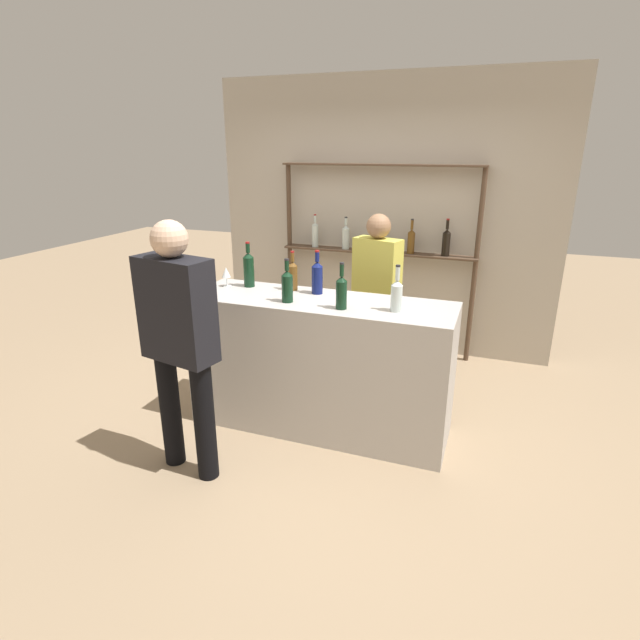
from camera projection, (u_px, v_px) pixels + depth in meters
ground_plane at (320, 424)px, 4.01m from camera, size 16.00×16.00×0.00m
bar_counter at (320, 365)px, 3.84m from camera, size 1.98×0.61×1.05m
back_wall at (383, 218)px, 5.24m from camera, size 3.58×0.12×2.80m
back_shelf at (379, 232)px, 5.12m from camera, size 2.03×0.18×1.95m
counter_bottle_0 at (293, 275)px, 3.88m from camera, size 0.07×0.07×0.31m
counter_bottle_1 at (397, 294)px, 3.38m from camera, size 0.08×0.08×0.32m
counter_bottle_2 at (317, 277)px, 3.78m from camera, size 0.09×0.09×0.33m
counter_bottle_3 at (341, 291)px, 3.43m from camera, size 0.08×0.08×0.33m
counter_bottle_4 at (249, 269)px, 3.97m from camera, size 0.09×0.09×0.36m
counter_bottle_5 at (287, 285)px, 3.58m from camera, size 0.08×0.08×0.32m
wine_glass at (226, 273)px, 3.98m from camera, size 0.07×0.07×0.16m
customer_left at (179, 334)px, 3.14m from camera, size 0.53×0.31×1.71m
server_behind_counter at (376, 289)px, 4.37m from camera, size 0.44×0.29×1.58m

